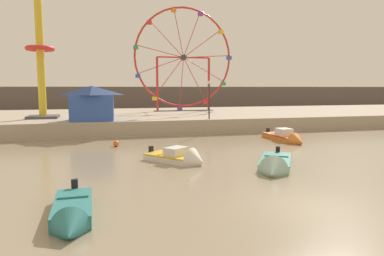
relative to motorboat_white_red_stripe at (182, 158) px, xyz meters
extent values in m
plane|color=gray|center=(2.57, -8.36, -0.26)|extent=(240.00, 240.00, 0.00)
cube|color=tan|center=(2.57, 21.10, 0.42)|extent=(110.00, 19.80, 1.36)
cube|color=#564C47|center=(2.57, 42.53, 1.94)|extent=(140.00, 3.00, 4.40)
cube|color=silver|center=(-0.49, 0.62, -0.06)|extent=(3.09, 3.34, 0.39)
cube|color=gold|center=(-0.49, 0.62, 0.09)|extent=(3.09, 3.33, 0.08)
cone|color=silver|center=(0.68, -0.88, -0.06)|extent=(1.69, 1.57, 1.49)
cube|color=black|center=(-1.47, 1.89, 0.24)|extent=(0.31, 0.31, 0.44)
cube|color=silver|center=(-0.25, 0.33, 0.36)|extent=(1.55, 1.49, 0.46)
cube|color=gold|center=(-0.72, 0.92, 0.16)|extent=(1.15, 0.95, 0.06)
cube|color=orange|center=(9.89, 6.64, -0.05)|extent=(1.45, 4.08, 0.41)
cube|color=#B2231E|center=(9.89, 6.64, 0.11)|extent=(1.47, 4.04, 0.08)
cone|color=orange|center=(9.98, 4.09, -0.05)|extent=(1.28, 1.15, 1.24)
cube|color=black|center=(9.81, 8.76, 0.26)|extent=(0.25, 0.21, 0.44)
cube|color=silver|center=(9.91, 6.14, 0.44)|extent=(1.08, 1.25, 0.58)
cube|color=#B2231E|center=(9.87, 7.15, 0.18)|extent=(1.11, 0.20, 0.06)
cube|color=#93BCAD|center=(4.83, -2.05, -0.05)|extent=(3.38, 4.18, 0.41)
cube|color=#237566|center=(4.83, -2.05, 0.11)|extent=(3.37, 4.16, 0.08)
cone|color=#93BCAD|center=(3.53, -4.19, -0.05)|extent=(1.82, 1.69, 1.47)
cube|color=black|center=(5.91, -0.28, 0.26)|extent=(0.31, 0.30, 0.44)
cube|color=#237566|center=(5.09, -1.63, 0.18)|extent=(1.21, 0.82, 0.06)
cube|color=teal|center=(-5.42, -7.13, -0.03)|extent=(1.27, 3.22, 0.46)
cube|color=#237566|center=(-5.42, -7.13, 0.16)|extent=(1.29, 3.19, 0.08)
cone|color=teal|center=(-5.38, -9.15, -0.03)|extent=(1.17, 0.90, 1.15)
cube|color=black|center=(-5.46, -5.43, 0.31)|extent=(0.24, 0.20, 0.44)
cube|color=#237566|center=(-5.43, -6.73, 0.23)|extent=(1.03, 0.18, 0.06)
torus|color=red|center=(5.83, 23.99, 7.72)|extent=(12.28, 0.24, 12.28)
cylinder|color=#38383D|center=(5.83, 23.99, 7.72)|extent=(0.70, 0.50, 0.70)
cylinder|color=red|center=(7.24, 23.99, 5.06)|extent=(2.89, 0.08, 5.35)
cube|color=red|center=(8.65, 23.99, 2.12)|extent=(0.56, 0.48, 0.44)
cylinder|color=red|center=(8.45, 23.99, 6.24)|extent=(5.29, 0.08, 3.02)
cube|color=#33934C|center=(11.08, 23.99, 4.49)|extent=(0.56, 0.48, 0.44)
cylinder|color=red|center=(8.83, 23.99, 7.89)|extent=(6.01, 0.08, 0.44)
cube|color=#3356B7|center=(11.84, 23.99, 7.79)|extent=(0.56, 0.48, 0.44)
cylinder|color=red|center=(8.26, 23.99, 9.49)|extent=(4.91, 0.08, 3.61)
cube|color=yellow|center=(10.69, 23.99, 10.98)|extent=(0.56, 0.48, 0.44)
cylinder|color=red|center=(6.92, 23.99, 10.52)|extent=(2.25, 0.08, 5.64)
cube|color=purple|center=(8.00, 23.99, 13.05)|extent=(0.56, 0.48, 0.44)
cylinder|color=red|center=(5.23, 23.99, 10.66)|extent=(1.29, 0.08, 5.91)
cube|color=orange|center=(4.62, 23.99, 13.33)|extent=(0.56, 0.48, 0.44)
cylinder|color=red|center=(3.73, 23.99, 9.87)|extent=(4.26, 0.08, 4.36)
cube|color=red|center=(1.63, 23.99, 11.74)|extent=(0.56, 0.48, 0.44)
cylinder|color=red|center=(2.90, 23.99, 8.39)|extent=(5.88, 0.08, 1.43)
cube|color=#33934C|center=(-0.03, 23.99, 8.79)|extent=(0.56, 0.48, 0.44)
cylinder|color=red|center=(3.00, 23.99, 6.70)|extent=(5.69, 0.08, 2.11)
cube|color=#3356B7|center=(0.17, 23.99, 5.40)|extent=(0.56, 0.48, 0.44)
cylinder|color=red|center=(4.00, 23.99, 5.33)|extent=(3.73, 0.08, 4.82)
cube|color=yellow|center=(2.17, 23.99, 2.66)|extent=(0.56, 0.48, 0.44)
cylinder|color=red|center=(5.58, 23.99, 4.72)|extent=(0.58, 0.08, 6.00)
cube|color=purple|center=(5.33, 23.99, 1.44)|extent=(0.56, 0.48, 0.44)
cylinder|color=red|center=(2.52, 23.99, 4.41)|extent=(0.28, 0.28, 6.62)
cylinder|color=red|center=(9.14, 23.99, 4.41)|extent=(0.28, 0.28, 6.62)
cylinder|color=red|center=(5.83, 23.99, 7.72)|extent=(6.62, 0.18, 0.18)
cube|color=#4C4C51|center=(5.83, 23.99, 1.14)|extent=(7.42, 1.20, 0.08)
cylinder|color=gold|center=(-9.69, 17.05, 8.79)|extent=(0.70, 0.70, 15.39)
torus|color=red|center=(-9.69, 17.05, 7.65)|extent=(2.64, 2.64, 0.44)
cube|color=#4C4C51|center=(-9.69, 17.05, 1.22)|extent=(2.80, 2.80, 0.24)
cube|color=#3356B7|center=(-5.05, 13.06, 2.24)|extent=(3.81, 2.90, 2.28)
pyramid|color=navy|center=(-5.05, 13.06, 3.76)|extent=(4.19, 3.19, 0.80)
cylinder|color=#2D2D33|center=(5.41, 11.98, 2.71)|extent=(0.12, 0.12, 3.22)
sphere|color=#F2EACC|center=(5.41, 11.98, 4.46)|extent=(0.32, 0.32, 0.32)
sphere|color=orange|center=(-3.35, 6.67, -0.04)|extent=(0.44, 0.44, 0.44)
camera|label=1|loc=(-4.47, -19.31, 4.01)|focal=33.09mm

